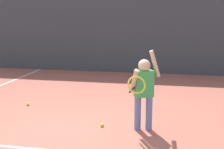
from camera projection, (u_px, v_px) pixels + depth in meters
The scene contains 8 objects.
ground_plane at pixel (66, 132), 5.26m from camera, with size 20.00×20.00×0.00m, color #9E5142.
back_fence_windscreen at pixel (122, 29), 10.36m from camera, with size 12.31×0.08×2.90m, color #383D42.
fence_post_1 at pixel (38, 26), 10.99m from camera, with size 0.09×0.09×3.05m, color slate.
fence_post_2 at pixel (123, 26), 10.40m from camera, with size 0.09×0.09×3.05m, color slate.
fence_post_3 at pixel (218, 27), 9.82m from camera, with size 0.09×0.09×3.05m, color slate.
tennis_player at pixel (144, 88), 5.20m from camera, with size 0.51×0.80×1.35m.
tennis_ball_2 at pixel (102, 125), 5.49m from camera, with size 0.07×0.07×0.07m, color #CCE033.
tennis_ball_3 at pixel (28, 104), 6.76m from camera, with size 0.07×0.07×0.07m, color #CCE033.
Camera 1 is at (1.74, -4.73, 1.93)m, focal length 50.68 mm.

